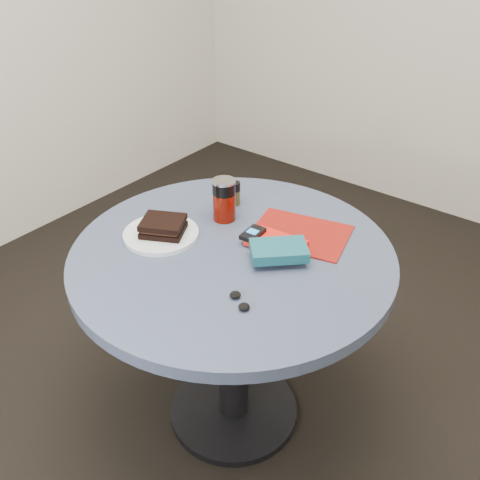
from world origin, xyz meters
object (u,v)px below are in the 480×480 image
Objects in this scene: magazine at (300,234)px; novel at (279,251)px; headphones at (240,301)px; red_book at (276,243)px; plate at (161,234)px; mp3_player at (253,233)px; sandwich at (163,226)px; table at (233,292)px; pepper_grinder at (235,193)px; soda_can at (224,200)px.

novel reaches higher than magazine.
magazine is at bearing 98.30° from headphones.
red_book is (-0.02, -0.10, 0.01)m from magazine.
plate is at bearing -156.39° from red_book.
mp3_player is at bearing 32.60° from plate.
red_book reaches higher than plate.
sandwich is 0.41m from headphones.
plate is (-0.23, -0.08, 0.17)m from table.
magazine is (0.29, -0.03, -0.04)m from pepper_grinder.
plate is at bearing -161.75° from table.
soda_can reaches higher than table.
plate is 0.42m from headphones.
soda_can is 1.70× the size of pepper_grinder.
plate is 0.37m from red_book.
pepper_grinder reaches higher than sandwich.
table is 3.31× the size of magazine.
red_book is 0.30m from headphones.
novel reaches higher than red_book.
sandwich reaches higher than novel.
novel is (0.28, -0.09, -0.04)m from soda_can.
mp3_player is 0.99× the size of headphones.
red_book is at bearing 13.89° from mp3_player.
red_book is (0.32, 0.17, -0.03)m from sandwich.
red_book reaches higher than table.
magazine is 3.34× the size of headphones.
red_book is at bearing -7.73° from soda_can.
red_book is 1.91× the size of mp3_player.
headphones is at bearing -95.73° from magazine.
sandwich is 0.22m from soda_can.
novel is at bearing 17.67° from plate.
headphones is at bearing -79.73° from red_book.
red_book is (0.23, -0.03, -0.06)m from soda_can.
novel is at bearing -17.73° from soda_can.
plate is 0.45m from magazine.
magazine is at bearing 39.09° from plate.
soda_can reaches higher than mp3_player.
pepper_grinder reaches higher than mp3_player.
soda_can is 0.24m from red_book.
plate is 1.45× the size of novel.
magazine is (0.25, 0.07, -0.07)m from soda_can.
table is 0.25m from novel.
pepper_grinder is 0.95× the size of mp3_player.
table is 0.30m from plate.
pepper_grinder is at bearing 80.91° from sandwich.
red_book is at bearing 47.20° from table.
headphones reaches higher than plate.
mp3_player reaches higher than red_book.
sandwich is at bearing -112.05° from soda_can.
table is 5.87× the size of red_book.
plate is 0.03m from sandwich.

